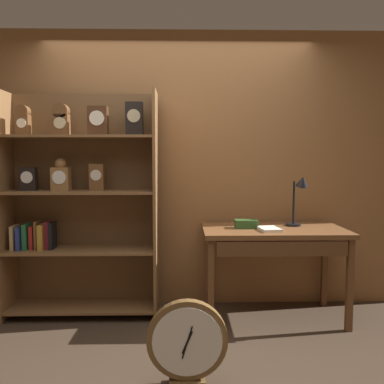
# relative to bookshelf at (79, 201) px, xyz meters

# --- Properties ---
(ground_plane) EXTENTS (10.00, 10.00, 0.00)m
(ground_plane) POSITION_rel_bookshelf_xyz_m (0.88, -1.02, -1.03)
(ground_plane) COLOR #3D2D21
(back_wood_panel) EXTENTS (4.80, 0.05, 2.60)m
(back_wood_panel) POSITION_rel_bookshelf_xyz_m (0.88, 0.27, 0.27)
(back_wood_panel) COLOR brown
(back_wood_panel) RESTS_ON ground
(bookshelf) EXTENTS (1.34, 0.39, 1.99)m
(bookshelf) POSITION_rel_bookshelf_xyz_m (0.00, 0.00, 0.00)
(bookshelf) COLOR brown
(bookshelf) RESTS_ON ground
(workbench) EXTENTS (1.23, 0.68, 0.80)m
(workbench) POSITION_rel_bookshelf_xyz_m (1.72, -0.15, -0.32)
(workbench) COLOR brown
(workbench) RESTS_ON ground
(desk_lamp) EXTENTS (0.19, 0.19, 0.46)m
(desk_lamp) POSITION_rel_bookshelf_xyz_m (1.96, -0.05, 0.06)
(desk_lamp) COLOR black
(desk_lamp) RESTS_ON workbench
(toolbox_small) EXTENTS (0.20, 0.12, 0.07)m
(toolbox_small) POSITION_rel_bookshelf_xyz_m (1.48, -0.12, -0.19)
(toolbox_small) COLOR #2D5123
(toolbox_small) RESTS_ON workbench
(open_repair_manual) EXTENTS (0.19, 0.24, 0.02)m
(open_repair_manual) POSITION_rel_bookshelf_xyz_m (1.65, -0.25, -0.21)
(open_repair_manual) COLOR silver
(open_repair_manual) RESTS_ON workbench
(round_clock_large) EXTENTS (0.50, 0.11, 0.54)m
(round_clock_large) POSITION_rel_bookshelf_xyz_m (0.95, -1.17, -0.75)
(round_clock_large) COLOR brown
(round_clock_large) RESTS_ON ground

